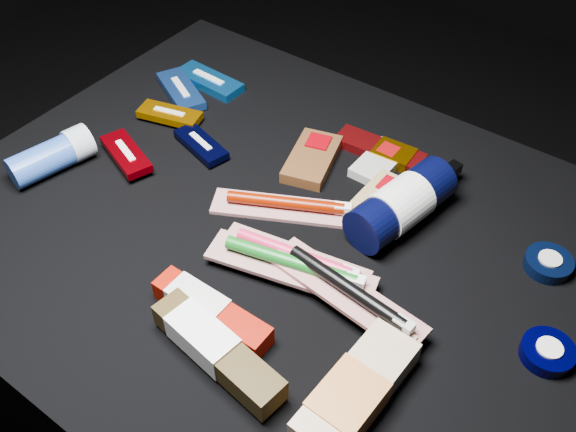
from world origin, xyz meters
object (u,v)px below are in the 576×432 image
Objects in this scene: lotion_bottle at (401,204)px; toothpaste_carton_red at (207,309)px; deodorant_stick at (53,156)px; bodywash_bottle at (355,393)px.

lotion_bottle is 1.33× the size of toothpaste_carton_red.
lotion_bottle reaches higher than deodorant_stick.
bodywash_bottle is 0.21m from toothpaste_carton_red.
deodorant_stick is at bearing 176.41° from bodywash_bottle.
lotion_bottle reaches higher than toothpaste_carton_red.
bodywash_bottle reaches higher than toothpaste_carton_red.
bodywash_bottle is at bearing 2.49° from toothpaste_carton_red.
deodorant_stick is (-0.60, 0.07, 0.01)m from bodywash_bottle.
lotion_bottle is at bearing 68.82° from toothpaste_carton_red.
bodywash_bottle is at bearing -59.46° from lotion_bottle.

